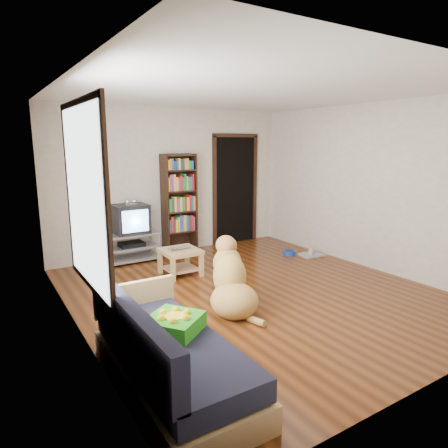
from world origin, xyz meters
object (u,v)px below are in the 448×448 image
grey_rag (311,255)px  sofa (167,358)px  crt_tv (130,218)px  dog (231,283)px  dog_bowl (289,253)px  coffee_table (180,257)px  green_cushion (174,324)px  bookshelf (179,199)px  laptop (181,249)px  tv_stand (132,246)px

grey_rag → sofa: bearing=-149.3°
crt_tv → sofa: (-0.97, -3.65, -0.48)m
dog → dog_bowl: bearing=33.5°
coffee_table → sofa: bearing=-118.1°
coffee_table → dog: bearing=-92.2°
green_cushion → dog: (1.18, 0.94, -0.16)m
green_cushion → sofa: (-0.12, -0.11, -0.23)m
coffee_table → bookshelf: bearing=64.4°
crt_tv → coffee_table: crt_tv is taller
laptop → crt_tv: crt_tv is taller
laptop → dog: size_ratio=0.31×
laptop → grey_rag: size_ratio=0.86×
sofa → dog_bowl: bearing=35.6°
dog → tv_stand: bearing=97.3°
coffee_table → dog: (-0.06, -1.51, 0.05)m
grey_rag → tv_stand: bearing=154.3°
dog_bowl → dog: dog is taller
dog_bowl → bookshelf: bearing=142.8°
laptop → dog: dog is taller
green_cushion → coffee_table: (1.24, 2.45, -0.21)m
laptop → bookshelf: (0.56, 1.20, 0.59)m
dog_bowl → tv_stand: 2.79m
green_cushion → laptop: green_cushion is taller
green_cushion → tv_stand: bearing=40.4°
laptop → dog: bearing=-96.8°
grey_rag → green_cushion: bearing=-149.7°
dog_bowl → grey_rag: bearing=-39.8°
dog_bowl → sofa: 4.33m
green_cushion → dog_bowl: size_ratio=1.86×
grey_rag → coffee_table: (-2.45, 0.29, 0.27)m
laptop → crt_tv: bearing=104.7°
green_cushion → grey_rag: green_cushion is taller
tv_stand → coffee_table: tv_stand is taller
crt_tv → bookshelf: bearing=4.3°
green_cushion → dog: dog is taller
dog → bookshelf: bearing=77.0°
green_cushion → bookshelf: 4.07m
grey_rag → crt_tv: size_ratio=0.69×
laptop → grey_rag: laptop is taller
grey_rag → tv_stand: 3.16m
green_cushion → sofa: 0.28m
laptop → crt_tv: (-0.39, 1.12, 0.33)m
laptop → sofa: (-1.36, -2.53, -0.15)m
green_cushion → bookshelf: bearing=27.5°
crt_tv → tv_stand: bearing=-90.0°
green_cushion → bookshelf: size_ratio=0.23×
dog_bowl → coffee_table: bearing=178.8°
dog_bowl → dog: 2.67m
bookshelf → sofa: 4.26m
bookshelf → sofa: bookshelf is taller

